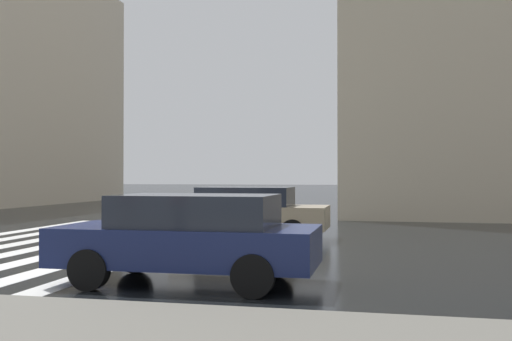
{
  "coord_description": "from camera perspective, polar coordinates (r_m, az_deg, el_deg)",
  "views": [
    {
      "loc": [
        -9.65,
        -5.98,
        1.69
      ],
      "look_at": [
        4.03,
        -3.01,
        1.84
      ],
      "focal_mm": 40.31,
      "sensor_mm": 36.0,
      "label": 1
    }
  ],
  "objects": [
    {
      "name": "car_navy",
      "position": [
        9.18,
        -6.58,
        -6.47
      ],
      "size": [
        1.85,
        4.1,
        1.41
      ],
      "color": "navy",
      "rests_on": "ground_plane"
    },
    {
      "name": "zebra_crossing",
      "position": [
        15.87,
        -17.91,
        -6.7
      ],
      "size": [
        13.0,
        6.5,
        0.01
      ],
      "color": "silver",
      "rests_on": "ground_plane"
    },
    {
      "name": "ground_plane",
      "position": [
        11.47,
        -19.56,
        -9.07
      ],
      "size": [
        220.0,
        220.0,
        0.0
      ],
      "primitive_type": "plane",
      "color": "black"
    },
    {
      "name": "car_champagne",
      "position": [
        15.56,
        -0.61,
        -4.07
      ],
      "size": [
        1.85,
        4.1,
        1.41
      ],
      "color": "tan",
      "rests_on": "ground_plane"
    }
  ]
}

